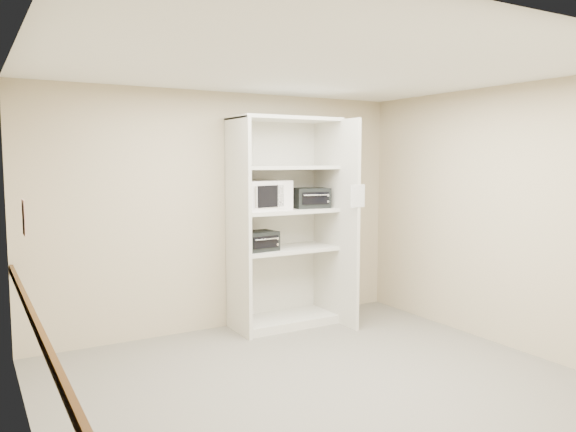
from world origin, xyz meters
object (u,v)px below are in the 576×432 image
toaster_oven_upper (310,198)px  toaster_oven_lower (258,241)px  microwave (262,195)px  shelving_unit (288,229)px

toaster_oven_upper → toaster_oven_lower: 0.84m
toaster_oven_upper → microwave: bearing=-175.9°
shelving_unit → toaster_oven_upper: size_ratio=5.91×
shelving_unit → toaster_oven_lower: size_ratio=6.18×
shelving_unit → toaster_oven_upper: (0.30, -0.00, 0.36)m
shelving_unit → toaster_oven_upper: shelving_unit is taller
toaster_oven_lower → microwave: bearing=34.9°
shelving_unit → toaster_oven_lower: 0.42m
microwave → shelving_unit: bearing=-13.7°
microwave → toaster_oven_lower: microwave is taller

